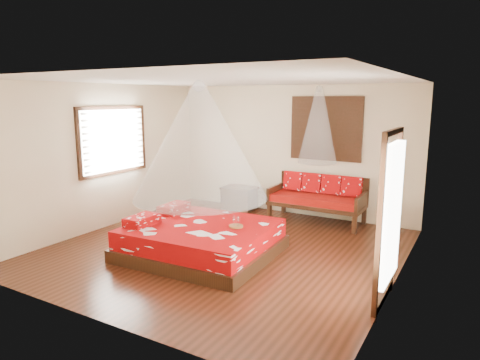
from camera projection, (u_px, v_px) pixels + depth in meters
name	position (u px, v px, depth m)	size (l,w,h in m)	color
room	(225.00, 168.00, 6.99)	(5.54, 5.54, 2.84)	black
bed	(201.00, 239.00, 6.98)	(2.34, 2.14, 0.65)	black
daybed	(318.00, 197.00, 8.81)	(1.90, 0.85, 0.97)	black
storage_chest	(239.00, 198.00, 9.85)	(0.75, 0.55, 0.51)	black
shutter_panel	(326.00, 129.00, 8.83)	(1.52, 0.06, 1.32)	black
window_left	(113.00, 140.00, 8.43)	(0.10, 1.74, 1.34)	black
glazed_door	(388.00, 219.00, 5.21)	(0.08, 1.02, 2.16)	black
wine_tray	(236.00, 224.00, 6.79)	(0.23, 0.23, 0.19)	brown
mosquito_net_main	(200.00, 142.00, 6.67)	(2.14, 2.14, 1.80)	white
mosquito_net_daybed	(318.00, 125.00, 8.41)	(0.77, 0.77, 1.50)	white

